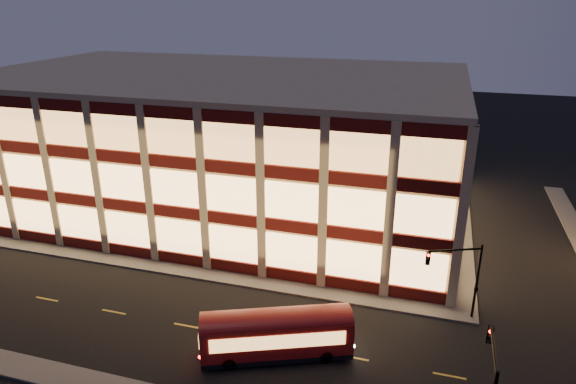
% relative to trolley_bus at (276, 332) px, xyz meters
% --- Properties ---
extents(ground, '(200.00, 200.00, 0.00)m').
position_rel_trolley_bus_xyz_m(ground, '(-11.11, 7.16, -1.82)').
color(ground, black).
rests_on(ground, ground).
extents(sidewalk_office_south, '(54.00, 2.00, 0.15)m').
position_rel_trolley_bus_xyz_m(sidewalk_office_south, '(-14.11, 8.16, -1.74)').
color(sidewalk_office_south, '#514F4C').
rests_on(sidewalk_office_south, ground).
extents(sidewalk_office_east, '(2.00, 30.00, 0.15)m').
position_rel_trolley_bus_xyz_m(sidewalk_office_east, '(11.89, 24.16, -1.74)').
color(sidewalk_office_east, '#514F4C').
rests_on(sidewalk_office_east, ground).
extents(sidewalk_near, '(100.00, 2.00, 0.15)m').
position_rel_trolley_bus_xyz_m(sidewalk_near, '(-11.11, -5.84, -1.74)').
color(sidewalk_near, '#514F4C').
rests_on(sidewalk_near, ground).
extents(office_building, '(50.45, 30.45, 14.50)m').
position_rel_trolley_bus_xyz_m(office_building, '(-14.03, 24.07, 5.43)').
color(office_building, tan).
rests_on(office_building, ground).
extents(traffic_signal_far, '(3.79, 1.87, 6.00)m').
position_rel_trolley_bus_xyz_m(traffic_signal_far, '(11.10, 7.39, 2.29)').
color(traffic_signal_far, black).
rests_on(traffic_signal_far, ground).
extents(traffic_signal_near, '(0.32, 4.45, 6.00)m').
position_rel_trolley_bus_xyz_m(traffic_signal_near, '(12.39, -3.88, 2.31)').
color(traffic_signal_near, black).
rests_on(traffic_signal_near, ground).
extents(trolley_bus, '(9.86, 6.01, 3.28)m').
position_rel_trolley_bus_xyz_m(trolley_bus, '(0.00, 0.00, 0.00)').
color(trolley_bus, '#8F0907').
rests_on(trolley_bus, ground).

